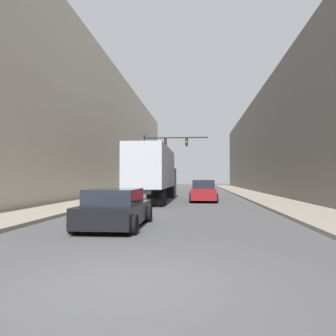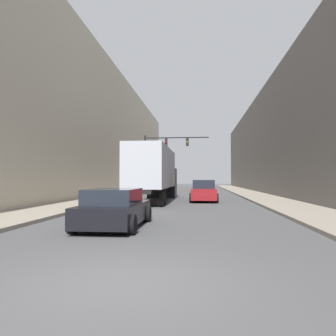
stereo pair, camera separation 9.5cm
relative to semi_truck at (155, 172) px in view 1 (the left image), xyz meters
The scene contains 9 objects.
ground_plane 19.82m from the semi_truck, 83.65° to the right, with size 200.00×200.00×0.00m, color #4C4C4F.
sidewalk_right 13.85m from the semi_truck, 49.65° to the left, with size 3.22×80.00×0.15m.
sidewalk_left 11.56m from the semi_truck, 113.34° to the left, with size 3.22×80.00×0.15m.
building_right 17.43m from the semi_truck, 37.74° to the left, with size 6.00×80.00×11.92m.
building_left 14.76m from the semi_truck, 131.15° to the left, with size 6.00×80.00×14.69m.
semi_truck is the anchor object (origin of this frame).
sedan_car 13.52m from the semi_truck, 88.29° to the right, with size 2.15×4.37×1.39m.
suv_car 4.02m from the semi_truck, ahead, with size 2.06×4.76×1.64m.
traffic_signal_gantry 11.89m from the semi_truck, 94.96° to the left, with size 7.30×0.35×6.64m.
Camera 1 is at (1.21, -5.46, 1.76)m, focal length 35.00 mm.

